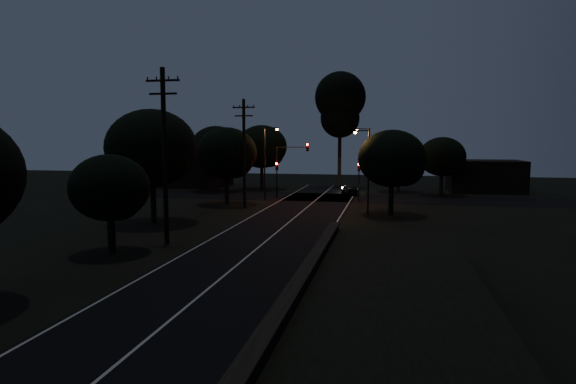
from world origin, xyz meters
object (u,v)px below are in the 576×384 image
at_px(streetlight_b, 367,157).
at_px(utility_pole_far, 244,151).
at_px(signal_left, 277,173).
at_px(car, 350,189).
at_px(tall_pine, 340,104).
at_px(signal_right, 359,175).
at_px(signal_mast, 291,160).
at_px(utility_pole_mid, 165,153).
at_px(streetlight_a, 266,158).
at_px(streetlight_c, 367,165).

bearing_deg(streetlight_b, utility_pole_far, -133.30).
bearing_deg(signal_left, car, 34.57).
bearing_deg(signal_left, tall_pine, 69.54).
distance_m(signal_right, signal_mast, 7.66).
height_order(tall_pine, signal_right, tall_pine).
relative_size(tall_pine, signal_mast, 2.57).
xyz_separation_m(utility_pole_mid, streetlight_a, (0.69, 23.00, -1.10)).
xyz_separation_m(streetlight_c, car, (-2.63, 15.36, -3.71)).
bearing_deg(signal_left, utility_pole_far, -99.94).
xyz_separation_m(streetlight_b, car, (-2.11, 1.36, -3.99)).
height_order(signal_mast, streetlight_c, streetlight_c).
bearing_deg(signal_right, signal_mast, 179.97).
bearing_deg(streetlight_b, streetlight_a, -150.52).
relative_size(signal_left, car, 1.09).
height_order(utility_pole_mid, streetlight_c, utility_pole_mid).
distance_m(utility_pole_mid, utility_pole_far, 17.00).
bearing_deg(utility_pole_far, signal_left, 80.06).
bearing_deg(tall_pine, utility_pole_far, -106.93).
xyz_separation_m(signal_mast, car, (6.11, 5.37, -3.70)).
relative_size(signal_left, streetlight_a, 0.51).
bearing_deg(signal_left, signal_right, 0.00).
bearing_deg(streetlight_b, car, 147.11).
xyz_separation_m(tall_pine, signal_right, (3.60, -15.01, -8.75)).
xyz_separation_m(streetlight_a, streetlight_b, (10.61, 6.00, 0.00)).
bearing_deg(utility_pole_far, streetlight_a, 83.41).
height_order(utility_pole_far, streetlight_b, utility_pole_far).
relative_size(signal_mast, streetlight_a, 0.78).
bearing_deg(streetlight_c, signal_mast, 131.19).
bearing_deg(signal_mast, utility_pole_far, -111.11).
height_order(utility_pole_far, tall_pine, tall_pine).
bearing_deg(tall_pine, signal_right, -76.51).
distance_m(signal_right, streetlight_b, 4.45).
relative_size(utility_pole_mid, streetlight_c, 1.47).
bearing_deg(car, streetlight_b, 132.80).
bearing_deg(streetlight_a, signal_mast, 39.77).
distance_m(signal_right, car, 5.97).
relative_size(signal_right, streetlight_c, 0.55).
bearing_deg(streetlight_a, tall_pine, 69.64).
relative_size(utility_pole_far, streetlight_b, 1.31).
bearing_deg(utility_pole_mid, streetlight_c, 51.74).
xyz_separation_m(signal_mast, streetlight_c, (8.74, -9.99, 0.01)).
bearing_deg(signal_left, utility_pole_mid, -93.21).
distance_m(streetlight_a, car, 11.94).
relative_size(utility_pole_mid, signal_mast, 1.76).
height_order(signal_left, signal_right, same).
height_order(tall_pine, streetlight_a, tall_pine).
height_order(utility_pole_far, car, utility_pole_far).
height_order(signal_left, car, signal_left).
bearing_deg(signal_left, streetlight_c, -43.76).
bearing_deg(car, signal_left, 20.27).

